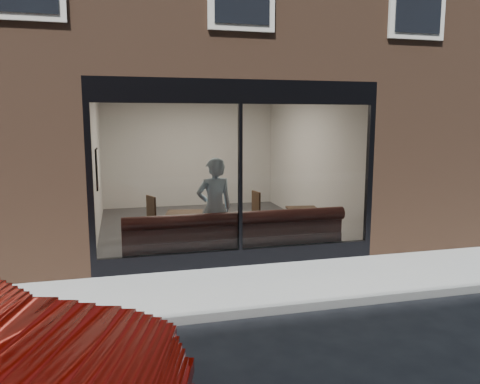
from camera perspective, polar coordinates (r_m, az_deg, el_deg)
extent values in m
plane|color=black|center=(6.47, 4.70, -14.33)|extent=(120.00, 120.00, 0.00)
cube|color=gray|center=(7.35, 2.10, -11.35)|extent=(40.00, 2.00, 0.01)
cube|color=gray|center=(6.40, 4.86, -14.01)|extent=(40.00, 0.10, 0.12)
cube|color=brown|center=(13.76, -21.88, 4.28)|extent=(2.50, 12.00, 3.20)
cube|color=brown|center=(14.80, 8.39, 5.10)|extent=(2.50, 12.00, 3.20)
cube|color=brown|center=(16.75, -7.68, 5.54)|extent=(5.00, 6.00, 3.20)
plane|color=#2D2D30|center=(11.08, -3.80, -4.33)|extent=(6.00, 6.00, 0.00)
plane|color=white|center=(10.81, -3.98, 12.26)|extent=(6.00, 6.00, 0.00)
plane|color=beige|center=(13.78, -6.18, 4.87)|extent=(5.00, 0.00, 5.00)
plane|color=beige|center=(10.67, -17.18, 3.38)|extent=(0.00, 6.00, 6.00)
plane|color=beige|center=(11.55, 8.38, 4.07)|extent=(0.00, 6.00, 6.00)
cube|color=black|center=(8.27, 0.02, -7.98)|extent=(5.00, 0.10, 0.30)
cube|color=black|center=(7.92, 0.02, 12.15)|extent=(5.00, 0.10, 0.40)
cube|color=black|center=(7.97, 0.02, 1.69)|extent=(0.06, 0.10, 2.50)
plane|color=white|center=(7.95, 0.07, 1.67)|extent=(4.80, 0.00, 4.80)
cube|color=#351413|center=(8.62, -0.65, -6.76)|extent=(4.00, 0.55, 0.45)
imported|color=#A8CAE0|center=(8.59, -3.12, -1.99)|extent=(0.73, 0.53, 1.86)
cube|color=black|center=(9.07, -6.81, -2.68)|extent=(0.81, 0.81, 0.04)
cube|color=black|center=(9.56, 7.69, -2.10)|extent=(0.70, 0.70, 0.04)
cube|color=black|center=(10.05, -11.68, -4.59)|extent=(0.50, 0.50, 0.04)
cube|color=black|center=(10.50, 1.03, -3.82)|extent=(0.43, 0.43, 0.04)
cube|color=white|center=(10.74, -16.92, 2.72)|extent=(0.02, 0.63, 0.83)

